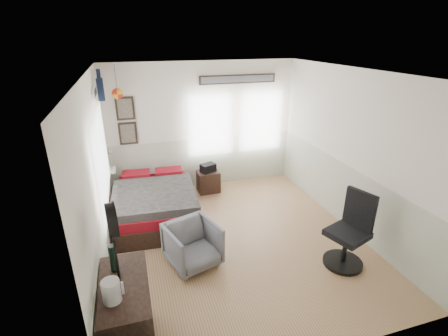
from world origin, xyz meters
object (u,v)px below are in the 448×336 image
(bed, at_px, (155,203))
(armchair, at_px, (193,245))
(dresser, at_px, (128,319))
(task_chair, at_px, (349,236))
(nightstand, at_px, (208,181))

(bed, relative_size, armchair, 2.85)
(dresser, bearing_deg, bed, 78.98)
(bed, distance_m, armchair, 1.53)
(bed, relative_size, task_chair, 1.78)
(dresser, xyz_separation_m, task_chair, (3.11, 0.59, 0.01))
(bed, relative_size, dresser, 2.03)
(armchair, bearing_deg, bed, 87.89)
(dresser, height_order, nightstand, dresser)
(bed, height_order, task_chair, task_chair)
(dresser, bearing_deg, nightstand, 63.65)
(bed, distance_m, dresser, 2.76)
(dresser, xyz_separation_m, nightstand, (1.74, 3.51, -0.22))
(dresser, relative_size, task_chair, 0.88)
(armchair, relative_size, task_chair, 0.62)
(bed, xyz_separation_m, dresser, (-0.53, -2.71, 0.15))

